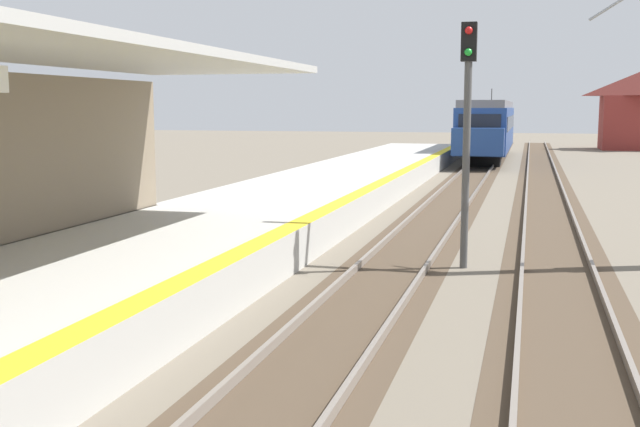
% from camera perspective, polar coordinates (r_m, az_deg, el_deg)
% --- Properties ---
extents(station_platform, '(5.00, 80.00, 0.91)m').
position_cam_1_polar(station_platform, '(17.00, -9.99, -2.46)').
color(station_platform, '#B7B5AD').
rests_on(station_platform, ground).
extents(track_pair_nearest_platform, '(2.34, 120.00, 0.16)m').
position_cam_1_polar(track_pair_nearest_platform, '(19.62, 6.87, -2.22)').
color(track_pair_nearest_platform, '#4C3D2D').
rests_on(track_pair_nearest_platform, ground).
extents(track_pair_middle, '(2.34, 120.00, 0.16)m').
position_cam_1_polar(track_pair_middle, '(19.44, 16.85, -2.59)').
color(track_pair_middle, '#4C3D2D').
rests_on(track_pair_middle, ground).
extents(approaching_train, '(2.93, 19.60, 4.76)m').
position_cam_1_polar(approaching_train, '(52.67, 12.24, 6.25)').
color(approaching_train, navy).
rests_on(approaching_train, ground).
extents(rail_signal_post, '(0.32, 0.34, 5.20)m').
position_cam_1_polar(rail_signal_post, '(16.75, 10.76, 6.81)').
color(rail_signal_post, '#4C4C4C').
rests_on(rail_signal_post, ground).
extents(distant_trackside_house, '(6.60, 5.28, 6.40)m').
position_cam_1_polar(distant_trackside_house, '(69.19, 22.49, 7.13)').
color(distant_trackside_house, maroon).
rests_on(distant_trackside_house, ground).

